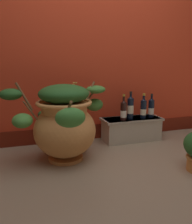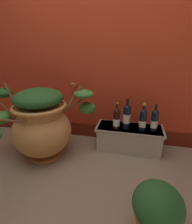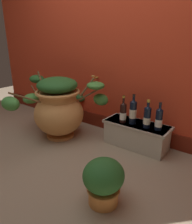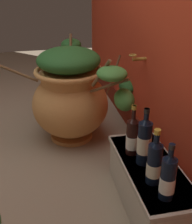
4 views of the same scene
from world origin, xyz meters
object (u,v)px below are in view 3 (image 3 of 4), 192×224
at_px(terracotta_urn, 58,107).
at_px(wine_bottle_back, 123,112).
at_px(wine_bottle_left, 133,111).
at_px(wine_bottle_right, 147,117).
at_px(wine_bottle_middle, 159,119).
at_px(potted_shrub, 103,180).

relative_size(terracotta_urn, wine_bottle_back, 3.99).
xyz_separation_m(terracotta_urn, wine_bottle_left, (0.86, 0.30, 0.03)).
relative_size(wine_bottle_right, wine_bottle_back, 0.99).
bearing_deg(wine_bottle_back, wine_bottle_middle, 5.91).
bearing_deg(potted_shrub, terracotta_urn, 150.62).
bearing_deg(potted_shrub, wine_bottle_back, 111.62).
height_order(wine_bottle_left, wine_bottle_middle, wine_bottle_left).
bearing_deg(wine_bottle_back, wine_bottle_left, 17.06).
xyz_separation_m(terracotta_urn, wine_bottle_middle, (1.15, 0.31, 0.01)).
height_order(wine_bottle_left, wine_bottle_right, wine_bottle_left).
height_order(terracotta_urn, wine_bottle_right, terracotta_urn).
height_order(wine_bottle_left, potted_shrub, wine_bottle_left).
bearing_deg(wine_bottle_right, wine_bottle_left, 176.72).
height_order(wine_bottle_left, wine_bottle_back, wine_bottle_left).
height_order(wine_bottle_right, potted_shrub, wine_bottle_right).
bearing_deg(wine_bottle_right, wine_bottle_back, -175.37).
height_order(wine_bottle_back, potted_shrub, wine_bottle_back).
bearing_deg(wine_bottle_back, wine_bottle_right, 4.63).
distance_m(terracotta_urn, wine_bottle_middle, 1.19).
relative_size(wine_bottle_middle, wine_bottle_back, 0.96).
relative_size(terracotta_urn, wine_bottle_left, 3.69).
distance_m(wine_bottle_back, potted_shrub, 0.98).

